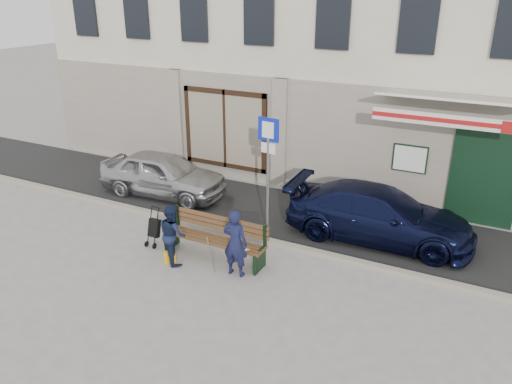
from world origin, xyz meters
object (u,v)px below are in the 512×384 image
Objects in this scene: car_navy at (379,214)px; bench at (212,239)px; parking_sign at (268,158)px; man at (235,243)px; woman at (173,234)px; car_silver at (163,174)px; stroller at (154,229)px.

bench is (-3.02, -2.54, -0.17)m from car_navy.
car_navy is 3.94m from bench.
parking_sign reaches higher than bench.
bench is 1.64× the size of man.
man reaches higher than woman.
car_silver is at bearing 173.32° from parking_sign.
car_navy is at bearing -129.70° from man.
man is at bearing -77.16° from parking_sign.
car_silver is 3.04m from stroller.
parking_sign is 2.16× the size of woman.
parking_sign reaches higher than woman.
woman is at bearing -26.20° from stroller.
man is 1.09× the size of woman.
car_silver is at bearing 89.11° from car_navy.
stroller is at bearing -150.64° from car_silver.
bench is at bearing 128.39° from car_navy.
car_silver is 0.85× the size of car_navy.
man is 2.34m from stroller.
man is at bearing 141.06° from car_navy.
car_navy is 3.67m from man.
man is 1.46m from woman.
car_navy reaches higher than car_silver.
bench is (-0.62, -1.50, -1.50)m from parking_sign.
car_navy is 2.93m from parking_sign.
woman is 0.99m from stroller.
car_silver is 2.51× the size of man.
man reaches higher than car_navy.
stroller is (-0.85, 0.43, -0.27)m from woman.
parking_sign is at bearing -88.16° from woman.
woman is at bearing -140.95° from bench.
parking_sign is 2.72m from woman.
woman is (-0.65, -0.53, 0.21)m from bench.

